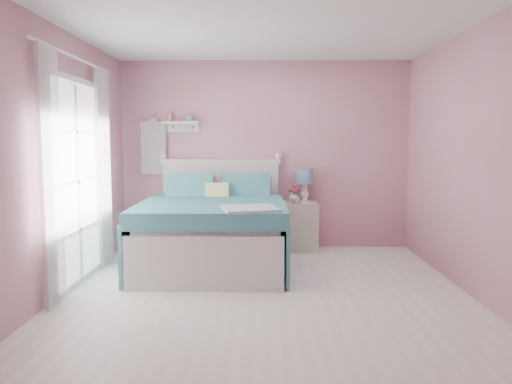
{
  "coord_description": "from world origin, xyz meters",
  "views": [
    {
      "loc": [
        -0.03,
        -4.75,
        1.51
      ],
      "look_at": [
        -0.11,
        1.2,
        0.89
      ],
      "focal_mm": 35.0,
      "sensor_mm": 36.0,
      "label": 1
    }
  ],
  "objects_px": {
    "bed": "(214,231)",
    "table_lamp": "(305,179)",
    "teacup": "(296,201)",
    "nightstand": "(301,226)",
    "vase": "(294,197)"
  },
  "relations": [
    {
      "from": "teacup",
      "to": "nightstand",
      "type": "bearing_deg",
      "value": 64.12
    },
    {
      "from": "bed",
      "to": "teacup",
      "type": "distance_m",
      "value": 1.27
    },
    {
      "from": "bed",
      "to": "teacup",
      "type": "xyz_separation_m",
      "value": [
        1.04,
        0.68,
        0.29
      ]
    },
    {
      "from": "bed",
      "to": "table_lamp",
      "type": "distance_m",
      "value": 1.57
    },
    {
      "from": "table_lamp",
      "to": "bed",
      "type": "bearing_deg",
      "value": -142.26
    },
    {
      "from": "bed",
      "to": "teacup",
      "type": "height_order",
      "value": "bed"
    },
    {
      "from": "bed",
      "to": "nightstand",
      "type": "distance_m",
      "value": 1.39
    },
    {
      "from": "bed",
      "to": "nightstand",
      "type": "bearing_deg",
      "value": 35.85
    },
    {
      "from": "table_lamp",
      "to": "teacup",
      "type": "relative_size",
      "value": 4.48
    },
    {
      "from": "table_lamp",
      "to": "vase",
      "type": "bearing_deg",
      "value": -161.61
    },
    {
      "from": "bed",
      "to": "vase",
      "type": "height_order",
      "value": "bed"
    },
    {
      "from": "vase",
      "to": "teacup",
      "type": "height_order",
      "value": "vase"
    },
    {
      "from": "nightstand",
      "to": "vase",
      "type": "height_order",
      "value": "vase"
    },
    {
      "from": "bed",
      "to": "table_lamp",
      "type": "height_order",
      "value": "bed"
    },
    {
      "from": "table_lamp",
      "to": "teacup",
      "type": "bearing_deg",
      "value": -119.76
    }
  ]
}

